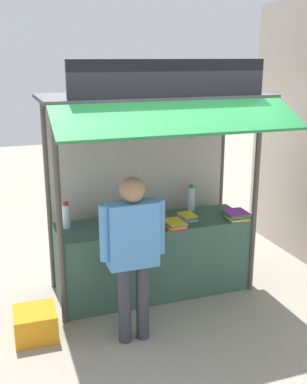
{
  "coord_description": "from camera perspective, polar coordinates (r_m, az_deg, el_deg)",
  "views": [
    {
      "loc": [
        -1.63,
        -4.67,
        2.64
      ],
      "look_at": [
        0.0,
        0.0,
        1.2
      ],
      "focal_mm": 43.95,
      "sensor_mm": 36.0,
      "label": 1
    }
  ],
  "objects": [
    {
      "name": "ground_plane",
      "position": [
        5.6,
        0.0,
        -11.87
      ],
      "size": [
        20.0,
        20.0,
        0.0
      ],
      "primitive_type": "plane",
      "color": "#9E9384"
    },
    {
      "name": "stall_counter",
      "position": [
        5.42,
        0.0,
        -7.9
      ],
      "size": [
        2.16,
        0.67,
        0.85
      ],
      "primitive_type": "cube",
      "color": "#385B4C",
      "rests_on": "ground"
    },
    {
      "name": "stall_structure",
      "position": [
        5.17,
        -0.46,
        4.46
      ],
      "size": [
        2.36,
        1.56,
        2.61
      ],
      "color": "#4C4742",
      "rests_on": "ground"
    },
    {
      "name": "water_bottle_front_right",
      "position": [
        5.33,
        -3.9,
        -2.22
      ],
      "size": [
        0.06,
        0.06,
        0.23
      ],
      "color": "silver",
      "rests_on": "stall_counter"
    },
    {
      "name": "water_bottle_far_right",
      "position": [
        5.18,
        -4.97,
        -2.71
      ],
      "size": [
        0.07,
        0.07,
        0.24
      ],
      "color": "silver",
      "rests_on": "stall_counter"
    },
    {
      "name": "water_bottle_back_right",
      "position": [
        5.65,
        4.61,
        -0.74
      ],
      "size": [
        0.09,
        0.09,
        0.31
      ],
      "color": "silver",
      "rests_on": "stall_counter"
    },
    {
      "name": "water_bottle_mid_right",
      "position": [
        5.12,
        -10.54,
        -2.87
      ],
      "size": [
        0.08,
        0.08,
        0.3
      ],
      "color": "silver",
      "rests_on": "stall_counter"
    },
    {
      "name": "magazine_stack_center",
      "position": [
        4.98,
        -1.01,
        -4.59
      ],
      "size": [
        0.21,
        0.29,
        0.04
      ],
      "color": "orange",
      "rests_on": "stall_counter"
    },
    {
      "name": "magazine_stack_mid_left",
      "position": [
        5.36,
        4.19,
        -2.97
      ],
      "size": [
        0.19,
        0.25,
        0.06
      ],
      "color": "white",
      "rests_on": "stall_counter"
    },
    {
      "name": "magazine_stack_right",
      "position": [
        5.46,
        10.01,
        -2.71
      ],
      "size": [
        0.27,
        0.32,
        0.08
      ],
      "color": "yellow",
      "rests_on": "stall_counter"
    },
    {
      "name": "magazine_stack_front_left",
      "position": [
        5.1,
        2.51,
        -3.9
      ],
      "size": [
        0.24,
        0.29,
        0.07
      ],
      "color": "red",
      "rests_on": "stall_counter"
    },
    {
      "name": "banana_bunch_rightmost",
      "position": [
        4.36,
        -9.1,
        6.8
      ],
      "size": [
        0.1,
        0.1,
        0.27
      ],
      "color": "#332D23"
    },
    {
      "name": "banana_bunch_inner_left",
      "position": [
        4.5,
        -1.59,
        7.22
      ],
      "size": [
        0.09,
        0.09,
        0.26
      ],
      "color": "#332D23"
    },
    {
      "name": "banana_bunch_inner_right",
      "position": [
        4.69,
        4.72,
        7.37
      ],
      "size": [
        0.1,
        0.1,
        0.29
      ],
      "color": "#332D23"
    },
    {
      "name": "banana_bunch_leftmost",
      "position": [
        4.83,
        8.47,
        8.07
      ],
      "size": [
        0.1,
        0.1,
        0.23
      ],
      "color": "#332D23"
    },
    {
      "name": "vendor_person",
      "position": [
        4.31,
        -2.52,
        -6.49
      ],
      "size": [
        0.61,
        0.23,
        1.62
      ],
      "rotation": [
        0.0,
        0.0,
        3.15
      ],
      "color": "#383842",
      "rests_on": "ground"
    },
    {
      "name": "plastic_crate",
      "position": [
        4.86,
        -14.14,
        -15.23
      ],
      "size": [
        0.41,
        0.41,
        0.28
      ],
      "primitive_type": "cube",
      "rotation": [
        0.0,
        0.0,
        -0.02
      ],
      "color": "orange",
      "rests_on": "ground"
    }
  ]
}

